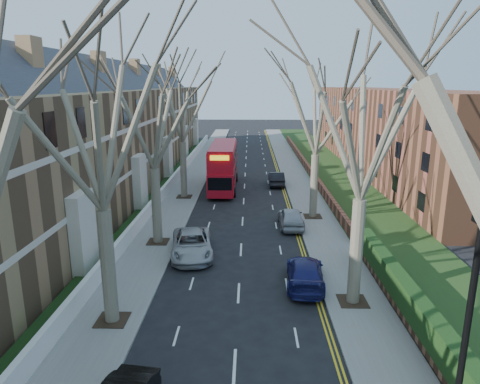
{
  "coord_description": "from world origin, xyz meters",
  "views": [
    {
      "loc": [
        0.55,
        -11.36,
        10.63
      ],
      "look_at": [
        -0.17,
        19.46,
        2.79
      ],
      "focal_mm": 32.0,
      "sensor_mm": 36.0,
      "label": 1
    }
  ],
  "objects": [
    {
      "name": "tree_left_mid",
      "position": [
        -5.7,
        6.0,
        9.56
      ],
      "size": [
        10.5,
        10.5,
        14.71
      ],
      "color": "#69604B",
      "rests_on": "ground"
    },
    {
      "name": "tree_right_mid",
      "position": [
        5.7,
        8.0,
        9.56
      ],
      "size": [
        10.5,
        10.5,
        14.71
      ],
      "color": "#69604B",
      "rests_on": "ground"
    },
    {
      "name": "grass_verge_right",
      "position": [
        10.5,
        39.0,
        0.15
      ],
      "size": [
        6.0,
        102.0,
        0.06
      ],
      "color": "#233A15",
      "rests_on": "ground"
    },
    {
      "name": "tree_right_far",
      "position": [
        5.7,
        22.0,
        9.24
      ],
      "size": [
        10.15,
        10.15,
        14.22
      ],
      "color": "#69604B",
      "rests_on": "ground"
    },
    {
      "name": "car_right_near",
      "position": [
        3.57,
        10.03,
        0.7
      ],
      "size": [
        2.38,
        4.99,
        1.4
      ],
      "primitive_type": "imported",
      "rotation": [
        0.0,
        0.0,
        3.05
      ],
      "color": "navy",
      "rests_on": "ground"
    },
    {
      "name": "pavement_left",
      "position": [
        -6.0,
        39.0,
        0.06
      ],
      "size": [
        3.0,
        102.0,
        0.12
      ],
      "primitive_type": "cube",
      "color": "slate",
      "rests_on": "ground"
    },
    {
      "name": "lamp_post",
      "position": [
        5.0,
        -3.5,
        4.57
      ],
      "size": [
        0.18,
        0.5,
        8.11
      ],
      "color": "black",
      "rests_on": "ground"
    },
    {
      "name": "tree_left_far",
      "position": [
        -5.7,
        16.0,
        9.24
      ],
      "size": [
        10.15,
        10.15,
        14.22
      ],
      "color": "#69604B",
      "rests_on": "ground"
    },
    {
      "name": "car_right_mid",
      "position": [
        3.7,
        19.7,
        0.76
      ],
      "size": [
        1.87,
        4.5,
        1.52
      ],
      "primitive_type": "imported",
      "rotation": [
        0.0,
        0.0,
        3.16
      ],
      "color": "#9FA1A8",
      "rests_on": "ground"
    },
    {
      "name": "tree_left_dist",
      "position": [
        -5.7,
        28.0,
        9.56
      ],
      "size": [
        10.5,
        10.5,
        14.71
      ],
      "color": "#69604B",
      "rests_on": "ground"
    },
    {
      "name": "pavement_right",
      "position": [
        6.0,
        39.0,
        0.06
      ],
      "size": [
        3.0,
        102.0,
        0.12
      ],
      "primitive_type": "cube",
      "color": "slate",
      "rests_on": "ground"
    },
    {
      "name": "terrace_left",
      "position": [
        -13.65,
        31.0,
        5.53
      ],
      "size": [
        9.7,
        78.0,
        13.6
      ],
      "color": "#8A6746",
      "rests_on": "ground"
    },
    {
      "name": "front_wall_left",
      "position": [
        -7.65,
        31.0,
        0.62
      ],
      "size": [
        0.3,
        78.0,
        1.0
      ],
      "color": "white",
      "rests_on": "ground"
    },
    {
      "name": "wall_hedge_right",
      "position": [
        7.7,
        2.0,
        1.12
      ],
      "size": [
        0.7,
        24.0,
        1.8
      ],
      "color": "brown",
      "rests_on": "ground"
    },
    {
      "name": "flats_right",
      "position": [
        17.46,
        43.0,
        4.98
      ],
      "size": [
        13.97,
        54.0,
        10.0
      ],
      "color": "brown",
      "rests_on": "ground"
    },
    {
      "name": "car_left_far",
      "position": [
        -3.09,
        13.96,
        0.75
      ],
      "size": [
        3.22,
        5.72,
        1.51
      ],
      "primitive_type": "imported",
      "rotation": [
        0.0,
        0.0,
        0.14
      ],
      "color": "#9FA1A5",
      "rests_on": "ground"
    },
    {
      "name": "car_right_far",
      "position": [
        3.4,
        33.51,
        0.73
      ],
      "size": [
        1.59,
        4.47,
        1.47
      ],
      "primitive_type": "imported",
      "rotation": [
        0.0,
        0.0,
        3.15
      ],
      "color": "black",
      "rests_on": "ground"
    },
    {
      "name": "double_decker_bus",
      "position": [
        -2.18,
        31.93,
        2.23
      ],
      "size": [
        2.78,
        10.85,
        4.54
      ],
      "rotation": [
        0.0,
        0.0,
        3.14
      ],
      "color": "#AE0C1A",
      "rests_on": "ground"
    }
  ]
}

